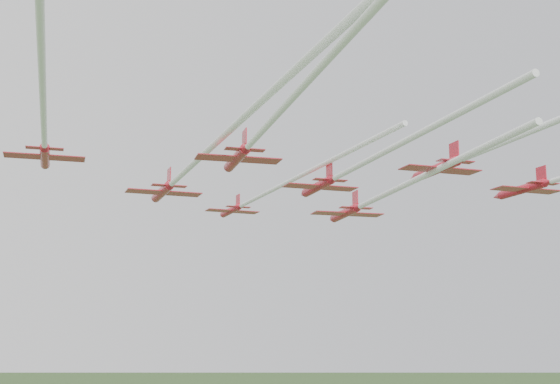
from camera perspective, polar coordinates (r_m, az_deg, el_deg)
jet_lead at (r=104.95m, az=-1.12°, el=-0.12°), size 18.31×55.19×2.40m
jet_row2_left at (r=80.06m, az=-6.17°, el=2.26°), size 23.26×63.83×2.73m
jet_row2_right at (r=94.77m, az=7.08°, el=-0.46°), size 22.51×48.65×2.85m
jet_row3_left at (r=68.56m, az=-16.91°, el=5.38°), size 23.25×54.50×2.39m
jet_row3_mid at (r=80.65m, az=5.35°, el=1.73°), size 17.64×43.99×2.53m
jet_row4_left at (r=54.67m, az=0.74°, el=6.73°), size 26.46×59.76×2.34m
jet_row4_right at (r=72.39m, az=15.94°, el=3.50°), size 18.36×47.61×2.52m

